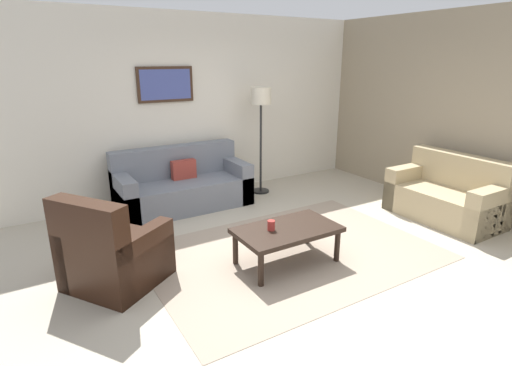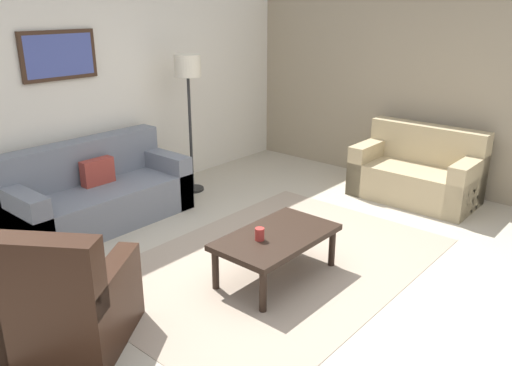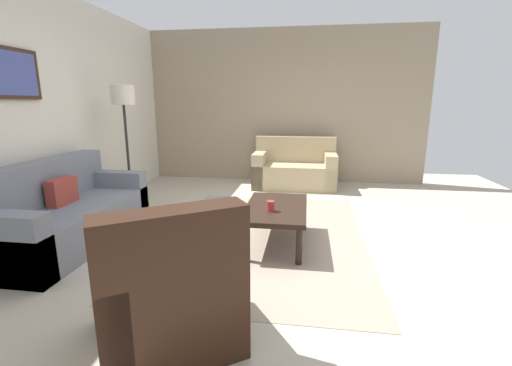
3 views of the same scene
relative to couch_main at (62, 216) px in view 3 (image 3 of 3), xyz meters
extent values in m
plane|color=#B2A893|center=(0.51, -2.12, -0.30)|extent=(8.00, 8.00, 0.00)
cube|color=silver|center=(0.51, 0.48, 1.10)|extent=(6.00, 0.12, 2.80)
cube|color=gray|center=(3.51, -2.12, 1.10)|extent=(0.12, 5.20, 2.80)
cube|color=tan|center=(0.51, -2.12, -0.30)|extent=(3.19, 2.22, 0.01)
cube|color=slate|center=(0.00, -0.10, -0.09)|extent=(1.92, 0.86, 0.42)
cube|color=slate|center=(0.00, 0.21, 0.14)|extent=(1.92, 0.24, 0.88)
cube|color=slate|center=(-0.86, -0.10, 0.01)|extent=(0.20, 0.86, 0.62)
cube|color=slate|center=(0.86, -0.10, 0.01)|extent=(0.20, 0.86, 0.62)
cube|color=#99382D|center=(0.05, -0.01, 0.26)|extent=(0.36, 0.12, 0.28)
cube|color=tan|center=(2.90, -2.37, -0.09)|extent=(0.80, 1.44, 0.42)
cube|color=tan|center=(3.19, -2.37, 0.14)|extent=(0.24, 1.44, 0.88)
cube|color=tan|center=(2.90, -1.75, 0.01)|extent=(0.80, 0.20, 0.62)
cube|color=tan|center=(2.90, -2.99, 0.01)|extent=(0.80, 0.20, 0.62)
cube|color=black|center=(-1.33, -1.73, -0.08)|extent=(1.11, 1.11, 0.44)
cube|color=black|center=(-1.58, -1.89, 0.18)|extent=(0.61, 0.77, 0.95)
cube|color=black|center=(-1.15, -1.99, 0.00)|extent=(0.75, 0.58, 0.60)
cube|color=black|center=(-1.51, -1.46, 0.00)|extent=(0.75, 0.58, 0.60)
cylinder|color=black|center=(-0.16, -2.53, -0.12)|extent=(0.06, 0.06, 0.36)
cylinder|color=black|center=(0.82, -2.53, -0.12)|extent=(0.06, 0.06, 0.36)
cylinder|color=black|center=(-0.16, -2.01, -0.12)|extent=(0.06, 0.06, 0.36)
cylinder|color=black|center=(0.82, -2.01, -0.12)|extent=(0.06, 0.06, 0.36)
cube|color=black|center=(0.33, -2.27, 0.09)|extent=(1.10, 0.64, 0.05)
cylinder|color=#B2332D|center=(0.15, -2.23, 0.16)|extent=(0.08, 0.08, 0.11)
cylinder|color=black|center=(1.35, -0.07, -0.28)|extent=(0.28, 0.28, 0.03)
cylinder|color=#262626|center=(1.35, -0.07, 0.43)|extent=(0.04, 0.04, 1.45)
cylinder|color=beige|center=(1.35, -0.07, 1.28)|extent=(0.32, 0.32, 0.26)
cube|color=#382316|center=(-0.01, 0.40, 1.47)|extent=(0.84, 0.04, 0.51)
cube|color=#445096|center=(-0.01, 0.38, 1.47)|extent=(0.76, 0.01, 0.43)
camera|label=1|loc=(-1.98, -5.45, 1.84)|focal=28.04mm
camera|label=2|loc=(-2.82, -4.74, 2.00)|focal=35.92mm
camera|label=3|loc=(-3.18, -2.57, 1.18)|focal=24.33mm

